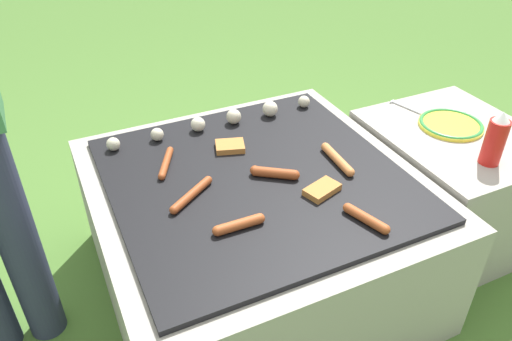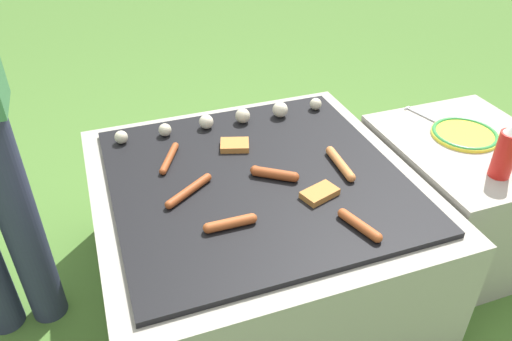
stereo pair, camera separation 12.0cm
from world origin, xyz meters
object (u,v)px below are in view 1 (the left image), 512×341
at_px(sausage_front_center, 337,159).
at_px(plate_colorful, 451,124).
at_px(fork_utensil, 407,108).
at_px(condiment_bottle, 495,139).

distance_m(sausage_front_center, plate_colorful, 0.50).
height_order(plate_colorful, fork_utensil, plate_colorful).
bearing_deg(plate_colorful, fork_utensil, 106.58).
height_order(condiment_bottle, fork_utensil, condiment_bottle).
relative_size(sausage_front_center, plate_colorful, 0.83).
bearing_deg(sausage_front_center, condiment_bottle, -24.98).
distance_m(sausage_front_center, condiment_bottle, 0.49).
bearing_deg(condiment_bottle, plate_colorful, 75.95).
height_order(plate_colorful, condiment_bottle, condiment_bottle).
xyz_separation_m(sausage_front_center, plate_colorful, (0.50, 0.02, -0.01)).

